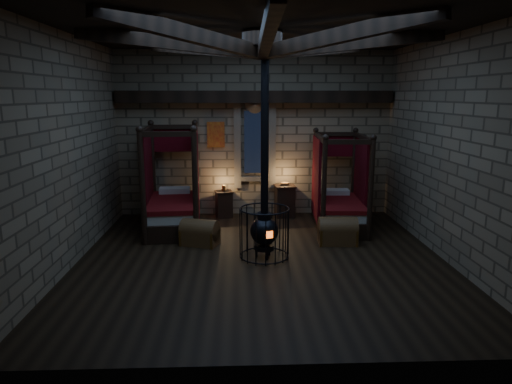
{
  "coord_description": "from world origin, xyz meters",
  "views": [
    {
      "loc": [
        -0.44,
        -8.29,
        3.1
      ],
      "look_at": [
        -0.08,
        0.6,
        1.2
      ],
      "focal_mm": 32.0,
      "sensor_mm": 36.0,
      "label": 1
    }
  ],
  "objects_px": {
    "trunk_left": "(200,233)",
    "bed_left": "(173,204)",
    "trunk_right": "(338,232)",
    "stove": "(264,227)",
    "bed_right": "(339,204)"
  },
  "relations": [
    {
      "from": "bed_left",
      "to": "stove",
      "type": "height_order",
      "value": "stove"
    },
    {
      "from": "bed_right",
      "to": "trunk_left",
      "type": "bearing_deg",
      "value": -154.98
    },
    {
      "from": "trunk_left",
      "to": "bed_left",
      "type": "bearing_deg",
      "value": 138.74
    },
    {
      "from": "bed_left",
      "to": "bed_right",
      "type": "bearing_deg",
      "value": -4.66
    },
    {
      "from": "bed_right",
      "to": "stove",
      "type": "height_order",
      "value": "stove"
    },
    {
      "from": "trunk_left",
      "to": "stove",
      "type": "distance_m",
      "value": 1.6
    },
    {
      "from": "bed_left",
      "to": "stove",
      "type": "bearing_deg",
      "value": -50.44
    },
    {
      "from": "stove",
      "to": "bed_left",
      "type": "bearing_deg",
      "value": 116.36
    },
    {
      "from": "trunk_right",
      "to": "stove",
      "type": "bearing_deg",
      "value": -150.63
    },
    {
      "from": "trunk_left",
      "to": "bed_right",
      "type": "bearing_deg",
      "value": 40.26
    },
    {
      "from": "bed_right",
      "to": "stove",
      "type": "bearing_deg",
      "value": -128.53
    },
    {
      "from": "trunk_left",
      "to": "trunk_right",
      "type": "distance_m",
      "value": 2.92
    },
    {
      "from": "trunk_right",
      "to": "stove",
      "type": "xyz_separation_m",
      "value": [
        -1.6,
        -0.79,
        0.35
      ]
    },
    {
      "from": "trunk_right",
      "to": "bed_right",
      "type": "bearing_deg",
      "value": 80.37
    },
    {
      "from": "bed_right",
      "to": "trunk_right",
      "type": "distance_m",
      "value": 1.35
    }
  ]
}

